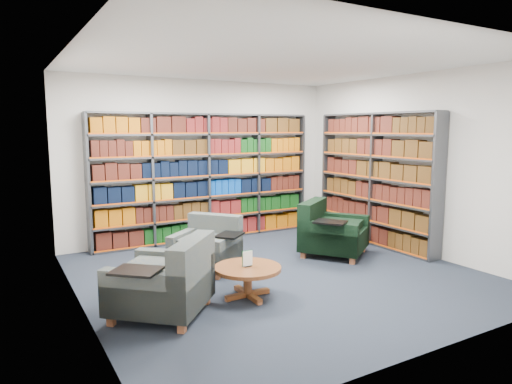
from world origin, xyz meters
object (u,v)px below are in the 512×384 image
chair_green_right (329,233)px  coffee_table (248,273)px  chair_teal_left (208,247)px  chair_teal_front (169,284)px

chair_green_right → coffee_table: (-1.99, -0.98, -0.04)m
chair_teal_left → coffee_table: chair_teal_left is taller
chair_teal_left → coffee_table: size_ratio=1.44×
chair_teal_front → chair_green_right: bearing=18.9°
chair_green_right → coffee_table: 2.22m
chair_green_right → chair_teal_front: (-2.95, -1.01, -0.00)m
chair_teal_left → chair_green_right: size_ratio=0.89×
chair_green_right → chair_teal_front: bearing=-161.1°
chair_green_right → chair_teal_left: bearing=171.4°
chair_teal_front → chair_teal_left: bearing=51.4°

